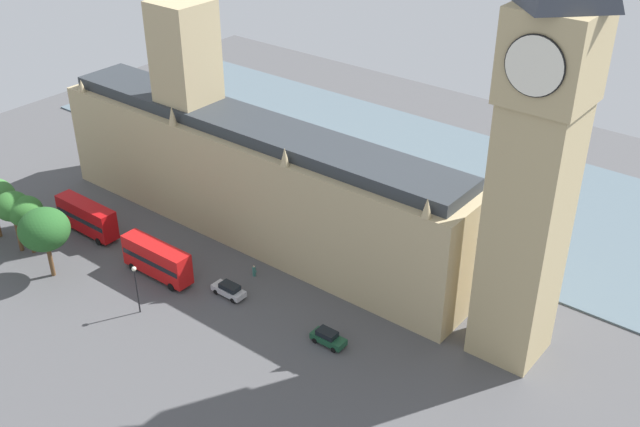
% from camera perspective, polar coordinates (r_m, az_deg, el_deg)
% --- Properties ---
extents(ground_plane, '(135.85, 135.85, 0.00)m').
position_cam_1_polar(ground_plane, '(106.76, -5.45, -1.79)').
color(ground_plane, '#4C4C4F').
extents(river_thames, '(39.14, 122.26, 0.25)m').
position_cam_1_polar(river_thames, '(128.62, 4.35, 4.16)').
color(river_thames, slate).
rests_on(river_thames, ground).
extents(parliament_building, '(10.87, 65.85, 30.72)m').
position_cam_1_polar(parliament_building, '(104.40, -5.49, 3.17)').
color(parliament_building, tan).
rests_on(parliament_building, ground).
extents(clock_tower, '(8.14, 8.14, 53.79)m').
position_cam_1_polar(clock_tower, '(75.44, 16.38, 6.81)').
color(clock_tower, tan).
rests_on(clock_tower, ground).
extents(double_decker_bus_opposite_hall, '(2.67, 10.51, 4.75)m').
position_cam_1_polar(double_decker_bus_opposite_hall, '(110.86, -17.07, -0.23)').
color(double_decker_bus_opposite_hall, '#B20C0F').
rests_on(double_decker_bus_opposite_hall, ground).
extents(double_decker_bus_kerbside, '(2.74, 10.52, 4.75)m').
position_cam_1_polar(double_decker_bus_kerbside, '(99.07, -12.13, -3.36)').
color(double_decker_bus_kerbside, red).
rests_on(double_decker_bus_kerbside, ground).
extents(car_silver_far_end, '(1.85, 4.53, 1.74)m').
position_cam_1_polar(car_silver_far_end, '(95.05, -6.84, -5.69)').
color(car_silver_far_end, '#B7B7BC').
rests_on(car_silver_far_end, ground).
extents(car_dark_green_leading, '(1.87, 4.16, 1.74)m').
position_cam_1_polar(car_dark_green_leading, '(87.07, 0.60, -9.28)').
color(car_dark_green_leading, '#19472D').
rests_on(car_dark_green_leading, ground).
extents(pedestrian_near_tower, '(0.44, 0.54, 1.54)m').
position_cam_1_polar(pedestrian_near_tower, '(98.41, -4.96, -4.33)').
color(pedestrian_near_tower, '#336B60').
rests_on(pedestrian_near_tower, ground).
extents(plane_tree_midblock, '(4.66, 4.66, 8.37)m').
position_cam_1_polar(plane_tree_midblock, '(107.11, -21.22, 0.14)').
color(plane_tree_midblock, brown).
rests_on(plane_tree_midblock, ground).
extents(plane_tree_by_river_gate, '(6.38, 6.38, 9.61)m').
position_cam_1_polar(plane_tree_by_river_gate, '(100.88, -19.97, -1.14)').
color(plane_tree_by_river_gate, brown).
rests_on(plane_tree_by_river_gate, ground).
extents(plane_tree_under_trees, '(4.60, 4.60, 8.82)m').
position_cam_1_polar(plane_tree_under_trees, '(107.90, -22.07, 0.47)').
color(plane_tree_under_trees, brown).
rests_on(plane_tree_under_trees, ground).
extents(street_lamp_trailing, '(0.56, 0.56, 6.54)m').
position_cam_1_polar(street_lamp_trailing, '(92.13, -13.64, -4.94)').
color(street_lamp_trailing, black).
rests_on(street_lamp_trailing, ground).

